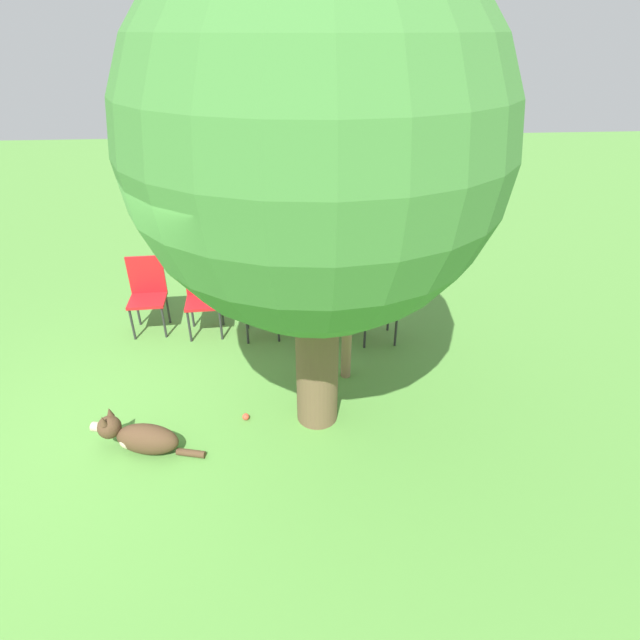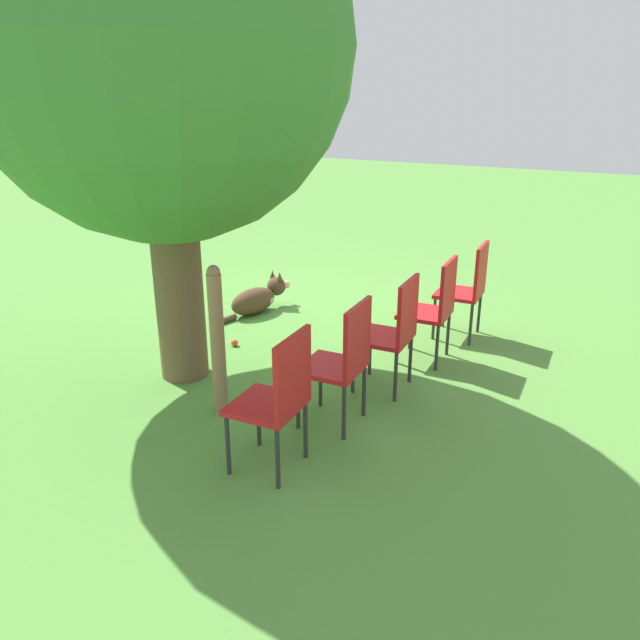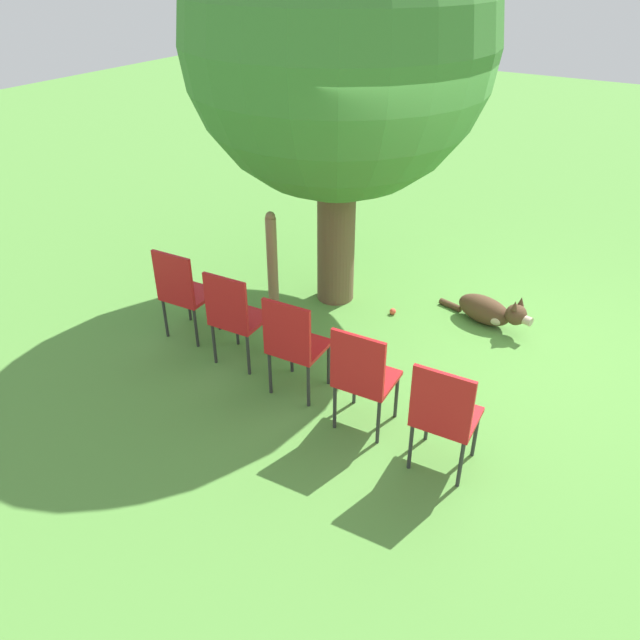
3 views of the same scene
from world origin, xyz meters
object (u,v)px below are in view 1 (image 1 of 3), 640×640
at_px(red_chair_0, 147,290).
at_px(red_chair_3, 318,295).
at_px(dog, 139,437).
at_px(tennis_ball, 246,417).
at_px(oak_tree, 316,147).
at_px(fence_post, 347,331).
at_px(red_chair_2, 261,294).
at_px(red_chair_4, 377,297).
at_px(red_chair_1, 204,292).

bearing_deg(red_chair_0, red_chair_3, 78.83).
xyz_separation_m(dog, red_chair_0, (-2.22, -0.34, 0.38)).
bearing_deg(tennis_ball, oak_tree, 89.32).
bearing_deg(oak_tree, dog, -78.65).
relative_size(oak_tree, red_chair_0, 4.28).
distance_m(fence_post, red_chair_2, 1.40).
relative_size(fence_post, red_chair_4, 1.21).
distance_m(oak_tree, red_chair_1, 3.02).
bearing_deg(tennis_ball, fence_post, 120.98).
bearing_deg(tennis_ball, red_chair_0, -145.81).
height_order(red_chair_2, red_chair_3, same).
height_order(red_chair_1, red_chair_4, same).
height_order(red_chair_1, tennis_ball, red_chair_1).
xyz_separation_m(fence_post, red_chair_1, (-1.13, -1.65, -0.04)).
bearing_deg(red_chair_4, fence_post, -32.74).
bearing_deg(red_chair_0, tennis_ball, 31.32).
xyz_separation_m(oak_tree, red_chair_4, (-1.48, 0.84, -2.07)).
height_order(dog, red_chair_4, red_chair_4).
distance_m(red_chair_1, tennis_ball, 1.94).
height_order(red_chair_3, red_chair_4, same).
bearing_deg(red_chair_3, tennis_ball, -31.06).
bearing_deg(red_chair_3, fence_post, 11.38).
distance_m(dog, tennis_ball, 1.00).
xyz_separation_m(red_chair_3, red_chair_4, (0.10, 0.71, 0.00)).
xyz_separation_m(oak_tree, fence_post, (-0.66, 0.37, -2.03)).
relative_size(red_chair_0, red_chair_3, 1.00).
relative_size(dog, tennis_ball, 15.36).
distance_m(red_chair_1, red_chair_2, 0.71).
bearing_deg(red_chair_3, dog, -45.79).
height_order(red_chair_2, tennis_ball, red_chair_2).
distance_m(red_chair_2, red_chair_3, 0.71).
xyz_separation_m(red_chair_2, red_chair_3, (0.10, 0.71, 0.00)).
bearing_deg(red_chair_3, red_chair_4, 78.83).
xyz_separation_m(oak_tree, red_chair_0, (-1.89, -1.99, -2.07)).
bearing_deg(red_chair_4, red_chair_3, -101.17).
bearing_deg(red_chair_2, red_chair_1, -101.17).
relative_size(oak_tree, fence_post, 3.53).
distance_m(red_chair_0, red_chair_2, 1.43).
distance_m(red_chair_0, tennis_ball, 2.33).
xyz_separation_m(red_chair_0, tennis_ball, (1.88, 1.28, -0.50)).
bearing_deg(oak_tree, red_chair_2, -161.11).
relative_size(dog, fence_post, 0.91).
xyz_separation_m(dog, tennis_ball, (-0.34, 0.93, -0.12)).
bearing_deg(tennis_ball, red_chair_1, -162.19).
height_order(red_chair_4, tennis_ball, red_chair_4).
distance_m(red_chair_0, red_chair_1, 0.71).
bearing_deg(red_chair_1, dog, -12.61).
bearing_deg(tennis_ball, red_chair_4, 133.47).
relative_size(red_chair_3, red_chair_4, 1.00).
height_order(red_chair_0, red_chair_2, same).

